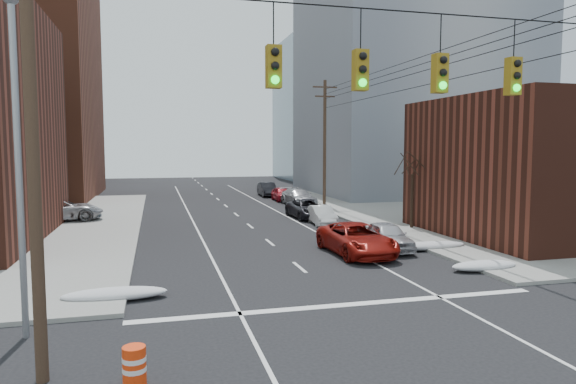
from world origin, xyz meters
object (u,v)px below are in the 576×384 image
parked_car_f (267,189)px  parked_car_b (322,215)px  lot_car_b (60,210)px  construction_barrel (134,366)px  parked_car_c (308,209)px  lot_car_a (10,223)px  parked_car_d (299,197)px  parked_car_e (282,194)px  parked_car_a (387,236)px  red_pickup (357,239)px

parked_car_f → parked_car_b: bearing=-90.5°
lot_car_b → construction_barrel: 27.10m
parked_car_c → lot_car_a: bearing=-173.6°
lot_car_a → construction_barrel: 22.94m
parked_car_b → construction_barrel: size_ratio=4.19×
parked_car_d → parked_car_e: 3.98m
parked_car_d → parked_car_b: bearing=-104.3°
parked_car_e → lot_car_b: 20.88m
lot_car_b → parked_car_a: bearing=-136.6°
red_pickup → parked_car_c: (1.38, 12.82, -0.07)m
parked_car_e → parked_car_c: bearing=-93.7°
red_pickup → construction_barrel: 15.35m
parked_car_e → parked_car_f: (-0.39, 4.94, 0.05)m
construction_barrel → parked_car_e: bearing=71.4°
red_pickup → parked_car_e: size_ratio=1.37×
parked_car_e → parked_car_f: 4.96m
parked_car_a → parked_car_f: (0.11, 29.28, 0.03)m
parked_car_e → construction_barrel: parked_car_e is taller
parked_car_a → construction_barrel: size_ratio=4.55×
parked_car_d → construction_barrel: bearing=-117.8°
red_pickup → parked_car_b: red_pickup is taller
parked_car_a → parked_car_c: (-0.55, 12.15, -0.01)m
parked_car_b → lot_car_a: lot_car_a is taller
parked_car_c → parked_car_e: (1.04, 12.18, -0.01)m
parked_car_a → parked_car_c: parked_car_a is taller
lot_car_b → parked_car_b: bearing=-114.8°
red_pickup → parked_car_f: 30.01m
red_pickup → construction_barrel: size_ratio=6.00×
parked_car_a → lot_car_a: bearing=157.8°
parked_car_d → parked_car_c: bearing=-107.3°
red_pickup → lot_car_b: (-15.76, 14.74, 0.17)m
parked_car_b → construction_barrel: bearing=-114.1°
parked_car_f → parked_car_d: bearing=-82.6°
parked_car_b → parked_car_f: size_ratio=0.86×
parked_car_d → lot_car_b: lot_car_b is taller
parked_car_a → lot_car_b: (-17.69, 14.08, 0.22)m
parked_car_d → construction_barrel: (-12.90, -32.77, -0.27)m
red_pickup → lot_car_a: (-17.70, 9.86, 0.00)m
parked_car_a → parked_car_b: bearing=96.4°
parked_car_a → parked_car_b: parked_car_a is taller
parked_car_d → construction_barrel: parked_car_d is taller
parked_car_b → parked_car_e: size_ratio=0.95×
parked_car_d → lot_car_b: bearing=-167.7°
parked_car_a → parked_car_b: 8.94m
parked_car_d → lot_car_a: bearing=-157.9°
parked_car_a → parked_car_c: 12.16m
red_pickup → parked_car_a: 2.04m
parked_car_e → lot_car_a: 25.18m
red_pickup → parked_car_f: size_ratio=1.23×
parked_car_f → construction_barrel: 43.34m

